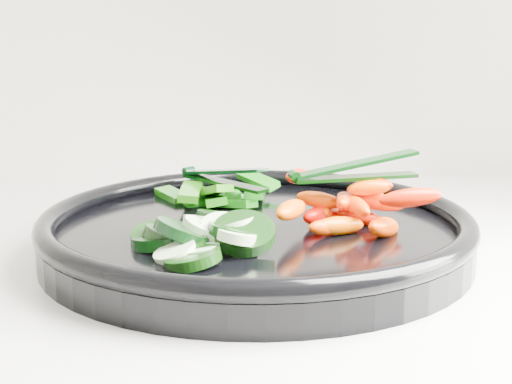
{
  "coord_description": "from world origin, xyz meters",
  "views": [
    {
      "loc": [
        -0.35,
        1.08,
        1.12
      ],
      "look_at": [
        -0.31,
        1.67,
        0.99
      ],
      "focal_mm": 50.0,
      "sensor_mm": 36.0,
      "label": 1
    }
  ],
  "objects": [
    {
      "name": "carrot_pile",
      "position": [
        -0.24,
        1.66,
        0.97
      ],
      "size": [
        0.14,
        0.13,
        0.05
      ],
      "color": "#DA5A00",
      "rests_on": "veggie_tray"
    },
    {
      "name": "tong_pepper",
      "position": [
        -0.34,
        1.77,
        0.98
      ],
      "size": [
        0.08,
        0.1,
        0.02
      ],
      "color": "black",
      "rests_on": "pepper_pile"
    },
    {
      "name": "pepper_pile",
      "position": [
        -0.35,
        1.76,
        0.96
      ],
      "size": [
        0.13,
        0.11,
        0.04
      ],
      "color": "#0A710B",
      "rests_on": "veggie_tray"
    },
    {
      "name": "cucumber_pile",
      "position": [
        -0.36,
        1.62,
        0.96
      ],
      "size": [
        0.13,
        0.14,
        0.04
      ],
      "color": "black",
      "rests_on": "veggie_tray"
    },
    {
      "name": "veggie_tray",
      "position": [
        -0.31,
        1.67,
        0.95
      ],
      "size": [
        0.43,
        0.43,
        0.04
      ],
      "color": "black",
      "rests_on": "counter"
    },
    {
      "name": "tong_carrot",
      "position": [
        -0.23,
        1.66,
        1.0
      ],
      "size": [
        0.11,
        0.04,
        0.02
      ],
      "color": "black",
      "rests_on": "carrot_pile"
    }
  ]
}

